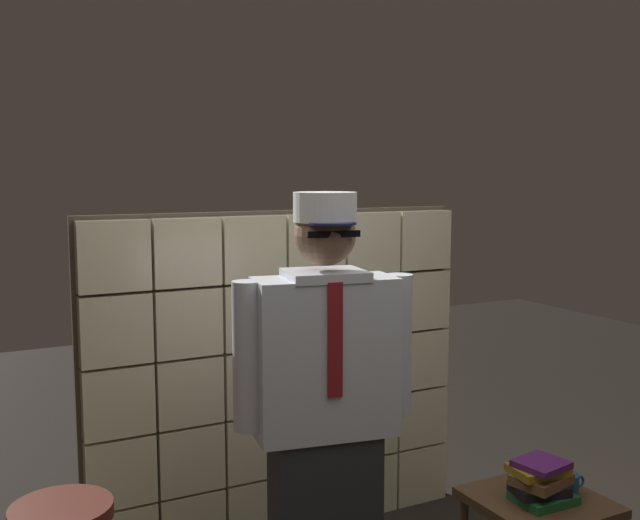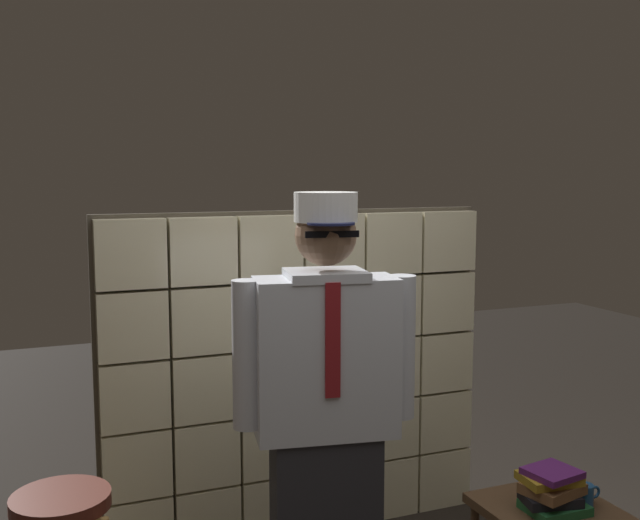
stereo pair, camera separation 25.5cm
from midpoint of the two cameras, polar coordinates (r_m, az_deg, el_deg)
name	(u,v)px [view 2 (the right image)]	position (r m, az deg, el deg)	size (l,w,h in m)	color
glass_block_wall	(301,377)	(3.78, 0.50, -9.05)	(2.02, 0.10, 1.69)	beige
standing_person	(326,416)	(2.88, 3.02, -11.98)	(0.72, 0.35, 1.79)	#28282D
book_stack	(552,491)	(3.32, 19.72, -16.51)	(0.26, 0.22, 0.18)	#1E592D
coffee_mug	(584,495)	(3.42, 21.88, -16.58)	(0.13, 0.08, 0.09)	navy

